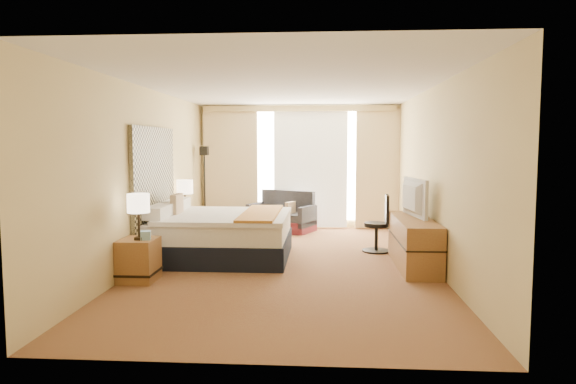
# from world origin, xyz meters

# --- Properties ---
(floor) EXTENTS (4.20, 7.00, 0.02)m
(floor) POSITION_xyz_m (0.00, 0.00, 0.00)
(floor) COLOR #562018
(floor) RESTS_ON ground
(ceiling) EXTENTS (4.20, 7.00, 0.02)m
(ceiling) POSITION_xyz_m (0.00, 0.00, 2.60)
(ceiling) COLOR silver
(ceiling) RESTS_ON wall_back
(wall_back) EXTENTS (4.20, 0.02, 2.60)m
(wall_back) POSITION_xyz_m (0.00, 3.50, 1.30)
(wall_back) COLOR #DEC687
(wall_back) RESTS_ON ground
(wall_front) EXTENTS (4.20, 0.02, 2.60)m
(wall_front) POSITION_xyz_m (0.00, -3.50, 1.30)
(wall_front) COLOR #DEC687
(wall_front) RESTS_ON ground
(wall_left) EXTENTS (0.02, 7.00, 2.60)m
(wall_left) POSITION_xyz_m (-2.10, 0.00, 1.30)
(wall_left) COLOR #DEC687
(wall_left) RESTS_ON ground
(wall_right) EXTENTS (0.02, 7.00, 2.60)m
(wall_right) POSITION_xyz_m (2.10, 0.00, 1.30)
(wall_right) COLOR #DEC687
(wall_right) RESTS_ON ground
(headboard) EXTENTS (0.06, 1.85, 1.50)m
(headboard) POSITION_xyz_m (-2.06, 0.20, 1.28)
(headboard) COLOR black
(headboard) RESTS_ON wall_left
(nightstand_left) EXTENTS (0.45, 0.52, 0.55)m
(nightstand_left) POSITION_xyz_m (-1.87, -1.05, 0.28)
(nightstand_left) COLOR olive
(nightstand_left) RESTS_ON floor
(nightstand_right) EXTENTS (0.45, 0.52, 0.55)m
(nightstand_right) POSITION_xyz_m (-1.87, 1.45, 0.28)
(nightstand_right) COLOR olive
(nightstand_right) RESTS_ON floor
(media_dresser) EXTENTS (0.50, 1.80, 0.70)m
(media_dresser) POSITION_xyz_m (1.83, 0.00, 0.35)
(media_dresser) COLOR olive
(media_dresser) RESTS_ON floor
(window) EXTENTS (2.30, 0.02, 2.30)m
(window) POSITION_xyz_m (0.25, 3.47, 1.32)
(window) COLOR white
(window) RESTS_ON wall_back
(curtains) EXTENTS (4.12, 0.19, 2.56)m
(curtains) POSITION_xyz_m (-0.00, 3.39, 1.41)
(curtains) COLOR beige
(curtains) RESTS_ON floor
(bed) EXTENTS (2.05, 1.88, 1.00)m
(bed) POSITION_xyz_m (-1.06, 0.38, 0.37)
(bed) COLOR black
(bed) RESTS_ON floor
(loveseat) EXTENTS (1.48, 1.18, 0.81)m
(loveseat) POSITION_xyz_m (-0.31, 3.03, 0.27)
(loveseat) COLOR #5B1A20
(loveseat) RESTS_ON floor
(floor_lamp) EXTENTS (0.22, 0.22, 1.74)m
(floor_lamp) POSITION_xyz_m (-1.89, 2.84, 1.23)
(floor_lamp) COLOR black
(floor_lamp) RESTS_ON floor
(desk_chair) EXTENTS (0.46, 0.46, 0.95)m
(desk_chair) POSITION_xyz_m (1.45, 1.01, 0.42)
(desk_chair) COLOR black
(desk_chair) RESTS_ON floor
(lamp_left) EXTENTS (0.28, 0.28, 0.59)m
(lamp_left) POSITION_xyz_m (-1.83, -1.12, 1.01)
(lamp_left) COLOR black
(lamp_left) RESTS_ON nightstand_left
(lamp_right) EXTENTS (0.28, 0.28, 0.60)m
(lamp_right) POSITION_xyz_m (-1.91, 1.41, 1.01)
(lamp_right) COLOR black
(lamp_right) RESTS_ON nightstand_right
(tissue_box) EXTENTS (0.15, 0.15, 0.11)m
(tissue_box) POSITION_xyz_m (-1.75, -1.10, 0.61)
(tissue_box) COLOR #8BBED7
(tissue_box) RESTS_ON nightstand_left
(telephone) EXTENTS (0.24, 0.21, 0.08)m
(telephone) POSITION_xyz_m (-1.79, 1.60, 0.59)
(telephone) COLOR black
(telephone) RESTS_ON nightstand_right
(television) EXTENTS (0.27, 0.99, 0.57)m
(television) POSITION_xyz_m (1.78, 0.24, 0.98)
(television) COLOR black
(television) RESTS_ON media_dresser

